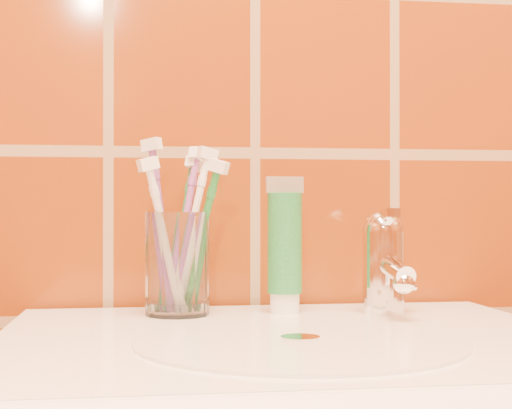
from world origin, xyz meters
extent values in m
cylinder|color=silver|center=(0.00, 0.91, 0.85)|extent=(0.30, 0.30, 0.00)
cylinder|color=white|center=(0.00, 0.91, 0.85)|extent=(0.04, 0.04, 0.00)
cylinder|color=white|center=(-0.10, 1.11, 0.91)|extent=(0.09, 0.09, 0.12)
cylinder|color=white|center=(0.02, 1.11, 0.86)|extent=(0.03, 0.03, 0.02)
cylinder|color=#196B2D|center=(0.02, 1.11, 0.93)|extent=(0.04, 0.04, 0.12)
cube|color=beige|center=(0.02, 1.11, 1.00)|extent=(0.04, 0.01, 0.02)
cylinder|color=white|center=(0.14, 1.09, 0.90)|extent=(0.05, 0.05, 0.09)
sphere|color=white|center=(0.14, 1.09, 0.94)|extent=(0.05, 0.05, 0.05)
cylinder|color=white|center=(0.14, 1.06, 0.91)|extent=(0.02, 0.09, 0.03)
cube|color=white|center=(0.14, 1.08, 0.96)|extent=(0.02, 0.06, 0.01)
camera|label=1|loc=(-0.14, 0.22, 0.97)|focal=55.00mm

